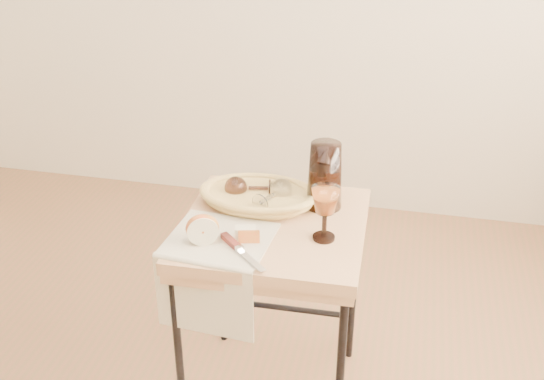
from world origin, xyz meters
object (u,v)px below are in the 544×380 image
(side_table, at_px, (273,314))
(table_knife, at_px, (241,250))
(goblet_lying_b, at_px, (272,195))
(wine_goblet, at_px, (325,213))
(goblet_lying_a, at_px, (250,188))
(apple_half, at_px, (202,228))
(pitcher, at_px, (325,176))
(tea_towel, at_px, (220,239))
(bread_basket, at_px, (258,198))

(side_table, xyz_separation_m, table_knife, (-0.05, -0.18, 0.35))
(goblet_lying_b, bearing_deg, wine_goblet, -103.02)
(goblet_lying_a, distance_m, table_knife, 0.30)
(side_table, distance_m, table_knife, 0.40)
(apple_half, relative_size, table_knife, 0.46)
(side_table, height_order, pitcher, pitcher)
(tea_towel, relative_size, table_knife, 1.38)
(side_table, relative_size, pitcher, 2.73)
(apple_half, bearing_deg, table_knife, -37.81)
(table_knife, bearing_deg, goblet_lying_a, 143.32)
(bread_basket, bearing_deg, tea_towel, -106.27)
(pitcher, bearing_deg, bread_basket, -164.40)
(goblet_lying_b, height_order, table_knife, goblet_lying_b)
(pitcher, bearing_deg, apple_half, -130.94)
(apple_half, bearing_deg, pitcher, 21.57)
(bread_basket, bearing_deg, apple_half, -113.34)
(tea_towel, height_order, apple_half, apple_half)
(pitcher, xyz_separation_m, apple_half, (-0.30, -0.28, -0.06))
(bread_basket, height_order, apple_half, apple_half)
(side_table, bearing_deg, pitcher, 45.99)
(goblet_lying_b, distance_m, table_knife, 0.26)
(tea_towel, xyz_separation_m, table_knife, (0.08, -0.06, 0.01))
(wine_goblet, relative_size, table_knife, 0.80)
(side_table, bearing_deg, table_knife, -105.11)
(side_table, relative_size, goblet_lying_b, 5.75)
(goblet_lying_b, height_order, apple_half, apple_half)
(goblet_lying_b, relative_size, wine_goblet, 0.72)
(goblet_lying_a, relative_size, goblet_lying_b, 0.98)
(tea_towel, xyz_separation_m, bread_basket, (0.06, 0.22, 0.02))
(tea_towel, relative_size, goblet_lying_a, 2.47)
(side_table, bearing_deg, goblet_lying_a, 131.23)
(apple_half, bearing_deg, goblet_lying_a, 52.95)
(tea_towel, bearing_deg, table_knife, -32.08)
(tea_towel, height_order, wine_goblet, wine_goblet)
(pitcher, relative_size, table_knife, 1.21)
(side_table, xyz_separation_m, tea_towel, (-0.13, -0.12, 0.34))
(goblet_lying_b, bearing_deg, bread_basket, 91.43)
(bread_basket, bearing_deg, goblet_lying_a, 151.81)
(bread_basket, xyz_separation_m, goblet_lying_b, (0.05, -0.02, 0.02))
(bread_basket, distance_m, goblet_lying_b, 0.06)
(tea_towel, relative_size, wine_goblet, 1.74)
(tea_towel, bearing_deg, goblet_lying_b, 67.01)
(bread_basket, xyz_separation_m, wine_goblet, (0.23, -0.15, 0.06))
(side_table, relative_size, table_knife, 3.31)
(bread_basket, distance_m, goblet_lying_a, 0.04)
(side_table, relative_size, goblet_lying_a, 5.90)
(bread_basket, bearing_deg, side_table, -56.19)
(pitcher, xyz_separation_m, wine_goblet, (0.03, -0.19, -0.02))
(side_table, bearing_deg, wine_goblet, -18.56)
(goblet_lying_a, bearing_deg, table_knife, 88.92)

